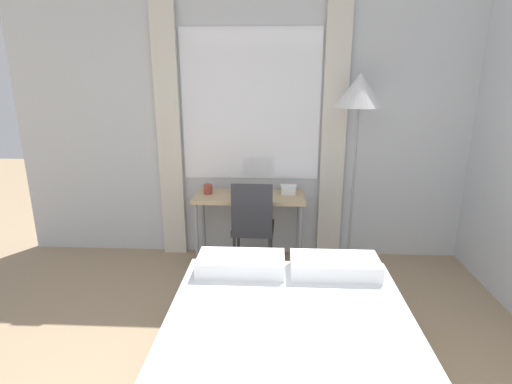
{
  "coord_description": "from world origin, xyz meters",
  "views": [
    {
      "loc": [
        0.13,
        -0.97,
        1.9
      ],
      "look_at": [
        -0.04,
        2.45,
        0.89
      ],
      "focal_mm": 28.0,
      "sensor_mm": 36.0,
      "label": 1
    }
  ],
  "objects_px": {
    "telephone": "(288,190)",
    "book": "(243,192)",
    "bed": "(289,369)",
    "desk": "(249,202)",
    "mug": "(208,189)",
    "desk_chair": "(253,223)",
    "standing_lamp": "(359,101)"
  },
  "relations": [
    {
      "from": "mug",
      "to": "desk_chair",
      "type": "bearing_deg",
      "value": -29.44
    },
    {
      "from": "bed",
      "to": "telephone",
      "type": "distance_m",
      "value": 2.02
    },
    {
      "from": "standing_lamp",
      "to": "telephone",
      "type": "relative_size",
      "value": 11.91
    },
    {
      "from": "telephone",
      "to": "book",
      "type": "distance_m",
      "value": 0.46
    },
    {
      "from": "book",
      "to": "mug",
      "type": "relative_size",
      "value": 2.62
    },
    {
      "from": "standing_lamp",
      "to": "telephone",
      "type": "xyz_separation_m",
      "value": [
        -0.61,
        0.18,
        -0.89
      ]
    },
    {
      "from": "desk",
      "to": "standing_lamp",
      "type": "xyz_separation_m",
      "value": [
        1.0,
        -0.11,
        1.01
      ]
    },
    {
      "from": "book",
      "to": "telephone",
      "type": "bearing_deg",
      "value": 1.37
    },
    {
      "from": "desk",
      "to": "mug",
      "type": "distance_m",
      "value": 0.44
    },
    {
      "from": "desk_chair",
      "to": "book",
      "type": "distance_m",
      "value": 0.38
    },
    {
      "from": "bed",
      "to": "standing_lamp",
      "type": "bearing_deg",
      "value": 70.06
    },
    {
      "from": "bed",
      "to": "book",
      "type": "relative_size",
      "value": 7.69
    },
    {
      "from": "desk",
      "to": "mug",
      "type": "xyz_separation_m",
      "value": [
        -0.42,
        0.03,
        0.13
      ]
    },
    {
      "from": "bed",
      "to": "standing_lamp",
      "type": "xyz_separation_m",
      "value": [
        0.64,
        1.77,
        1.42
      ]
    },
    {
      "from": "desk",
      "to": "book",
      "type": "distance_m",
      "value": 0.13
    },
    {
      "from": "book",
      "to": "desk",
      "type": "bearing_deg",
      "value": -42.58
    },
    {
      "from": "desk",
      "to": "book",
      "type": "bearing_deg",
      "value": 137.42
    },
    {
      "from": "desk_chair",
      "to": "bed",
      "type": "relative_size",
      "value": 0.5
    },
    {
      "from": "telephone",
      "to": "book",
      "type": "relative_size",
      "value": 0.65
    },
    {
      "from": "desk_chair",
      "to": "mug",
      "type": "height_order",
      "value": "desk_chair"
    },
    {
      "from": "bed",
      "to": "mug",
      "type": "distance_m",
      "value": 2.13
    },
    {
      "from": "desk",
      "to": "desk_chair",
      "type": "bearing_deg",
      "value": -78.17
    },
    {
      "from": "bed",
      "to": "desk",
      "type": "bearing_deg",
      "value": 100.83
    },
    {
      "from": "telephone",
      "to": "book",
      "type": "bearing_deg",
      "value": -178.63
    },
    {
      "from": "desk_chair",
      "to": "standing_lamp",
      "type": "xyz_separation_m",
      "value": [
        0.95,
        0.13,
        1.14
      ]
    },
    {
      "from": "standing_lamp",
      "to": "bed",
      "type": "bearing_deg",
      "value": -109.94
    },
    {
      "from": "bed",
      "to": "desk_chair",
      "type": "bearing_deg",
      "value": 100.69
    },
    {
      "from": "desk",
      "to": "bed",
      "type": "distance_m",
      "value": 1.95
    },
    {
      "from": "telephone",
      "to": "standing_lamp",
      "type": "bearing_deg",
      "value": -16.24
    },
    {
      "from": "standing_lamp",
      "to": "telephone",
      "type": "height_order",
      "value": "standing_lamp"
    },
    {
      "from": "desk_chair",
      "to": "book",
      "type": "height_order",
      "value": "desk_chair"
    },
    {
      "from": "desk_chair",
      "to": "desk",
      "type": "bearing_deg",
      "value": 102.97
    }
  ]
}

